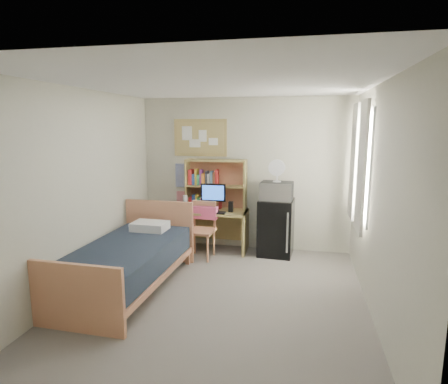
% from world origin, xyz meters
% --- Properties ---
extents(floor, '(3.60, 4.20, 0.02)m').
position_xyz_m(floor, '(0.00, 0.00, -0.01)').
color(floor, gray).
rests_on(floor, ground).
extents(ceiling, '(3.60, 4.20, 0.02)m').
position_xyz_m(ceiling, '(0.00, 0.00, 2.60)').
color(ceiling, white).
rests_on(ceiling, wall_back).
extents(wall_back, '(3.60, 0.04, 2.60)m').
position_xyz_m(wall_back, '(0.00, 2.10, 1.30)').
color(wall_back, beige).
rests_on(wall_back, floor).
extents(wall_front, '(3.60, 0.04, 2.60)m').
position_xyz_m(wall_front, '(0.00, -2.10, 1.30)').
color(wall_front, beige).
rests_on(wall_front, floor).
extents(wall_left, '(0.04, 4.20, 2.60)m').
position_xyz_m(wall_left, '(-1.80, 0.00, 1.30)').
color(wall_left, beige).
rests_on(wall_left, floor).
extents(wall_right, '(0.04, 4.20, 2.60)m').
position_xyz_m(wall_right, '(1.80, 0.00, 1.30)').
color(wall_right, beige).
rests_on(wall_right, floor).
extents(window_unit, '(0.10, 1.40, 1.70)m').
position_xyz_m(window_unit, '(1.75, 1.20, 1.60)').
color(window_unit, white).
rests_on(window_unit, wall_right).
extents(curtain_left, '(0.04, 0.55, 1.70)m').
position_xyz_m(curtain_left, '(1.72, 0.80, 1.60)').
color(curtain_left, silver).
rests_on(curtain_left, wall_right).
extents(curtain_right, '(0.04, 0.55, 1.70)m').
position_xyz_m(curtain_right, '(1.72, 1.60, 1.60)').
color(curtain_right, silver).
rests_on(curtain_right, wall_right).
extents(bulletin_board, '(0.94, 0.03, 0.64)m').
position_xyz_m(bulletin_board, '(-0.78, 2.08, 1.92)').
color(bulletin_board, tan).
rests_on(bulletin_board, wall_back).
extents(poster_wave, '(0.30, 0.01, 0.42)m').
position_xyz_m(poster_wave, '(-1.10, 2.09, 1.25)').
color(poster_wave, '#263C98').
rests_on(poster_wave, wall_back).
extents(poster_japan, '(0.28, 0.01, 0.36)m').
position_xyz_m(poster_japan, '(-1.10, 2.09, 0.78)').
color(poster_japan, '#D02445').
rests_on(poster_japan, wall_back).
extents(desk, '(1.13, 0.57, 0.70)m').
position_xyz_m(desk, '(-0.47, 1.80, 0.35)').
color(desk, tan).
rests_on(desk, floor).
extents(desk_chair, '(0.48, 0.48, 0.92)m').
position_xyz_m(desk_chair, '(-0.60, 1.38, 0.46)').
color(desk_chair, tan).
rests_on(desk_chair, floor).
extents(mini_fridge, '(0.59, 0.59, 0.93)m').
position_xyz_m(mini_fridge, '(0.58, 1.81, 0.47)').
color(mini_fridge, black).
rests_on(mini_fridge, floor).
extents(bed, '(1.14, 2.18, 0.59)m').
position_xyz_m(bed, '(-1.24, 0.06, 0.30)').
color(bed, '#1A2230').
rests_on(bed, floor).
extents(hutch, '(1.05, 0.27, 0.86)m').
position_xyz_m(hutch, '(-0.47, 1.95, 1.13)').
color(hutch, tan).
rests_on(hutch, desk).
extents(monitor, '(0.42, 0.03, 0.45)m').
position_xyz_m(monitor, '(-0.47, 1.74, 0.93)').
color(monitor, black).
rests_on(monitor, desk).
extents(keyboard, '(0.47, 0.15, 0.02)m').
position_xyz_m(keyboard, '(-0.47, 1.60, 0.72)').
color(keyboard, black).
rests_on(keyboard, desk).
extents(speaker_left, '(0.07, 0.07, 0.16)m').
position_xyz_m(speaker_left, '(-0.77, 1.74, 0.78)').
color(speaker_left, black).
rests_on(speaker_left, desk).
extents(speaker_right, '(0.07, 0.07, 0.18)m').
position_xyz_m(speaker_right, '(-0.17, 1.74, 0.79)').
color(speaker_right, black).
rests_on(speaker_right, desk).
extents(water_bottle, '(0.08, 0.08, 0.26)m').
position_xyz_m(water_bottle, '(-0.95, 1.70, 0.83)').
color(water_bottle, white).
rests_on(water_bottle, desk).
extents(hoodie, '(0.44, 0.16, 0.21)m').
position_xyz_m(hoodie, '(-0.59, 1.58, 0.71)').
color(hoodie, '#F75E8C').
rests_on(hoodie, desk_chair).
extents(microwave, '(0.53, 0.42, 0.29)m').
position_xyz_m(microwave, '(0.58, 1.79, 1.08)').
color(microwave, silver).
rests_on(microwave, mini_fridge).
extents(desk_fan, '(0.28, 0.28, 0.33)m').
position_xyz_m(desk_fan, '(0.58, 1.79, 1.39)').
color(desk_fan, white).
rests_on(desk_fan, microwave).
extents(pillow, '(0.52, 0.37, 0.12)m').
position_xyz_m(pillow, '(-1.22, 0.81, 0.65)').
color(pillow, white).
rests_on(pillow, bed).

